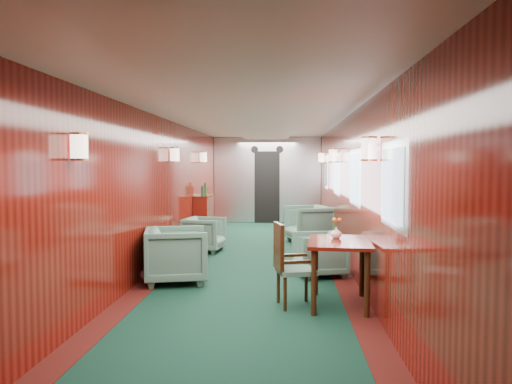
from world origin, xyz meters
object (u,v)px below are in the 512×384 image
at_px(dining_table, 340,251).
at_px(armchair_right_far, 308,224).
at_px(side_chair, 288,261).
at_px(armchair_right_near, 319,254).
at_px(armchair_left_far, 204,234).
at_px(credenza, 204,215).
at_px(armchair_left_near, 177,255).

xyz_separation_m(dining_table, armchair_right_far, (-0.15, 4.65, -0.25)).
height_order(side_chair, armchair_right_near, side_chair).
height_order(dining_table, armchair_left_far, dining_table).
relative_size(credenza, armchair_right_far, 1.42).
relative_size(side_chair, armchair_left_near, 1.15).
xyz_separation_m(dining_table, armchair_left_far, (-2.15, 3.47, -0.31)).
xyz_separation_m(armchair_left_far, armchair_right_near, (2.02, -1.94, -0.00)).
distance_m(armchair_left_near, armchair_right_far, 4.15).
relative_size(side_chair, armchair_right_far, 1.13).
distance_m(credenza, armchair_left_near, 4.48).
bearing_deg(armchair_left_near, credenza, -8.70).
relative_size(armchair_left_near, armchair_right_near, 1.20).
height_order(dining_table, credenza, credenza).
bearing_deg(armchair_right_far, armchair_left_near, -48.48).
relative_size(side_chair, armchair_left_far, 1.36).
bearing_deg(dining_table, armchair_right_far, 96.64).
xyz_separation_m(side_chair, credenza, (-1.89, 5.55, -0.04)).
xyz_separation_m(credenza, armchair_left_far, (0.34, -2.01, -0.16)).
distance_m(credenza, armchair_left_far, 2.04).
xyz_separation_m(side_chair, armchair_left_near, (-1.54, 1.09, -0.14)).
relative_size(dining_table, credenza, 0.87).
relative_size(credenza, armchair_left_near, 1.45).
distance_m(credenza, armchair_right_near, 4.60).
distance_m(dining_table, side_chair, 0.61).
bearing_deg(credenza, armchair_right_far, -19.41).
bearing_deg(dining_table, armchair_right_near, 99.57).
relative_size(dining_table, side_chair, 1.10).
height_order(side_chair, credenza, credenza).
distance_m(armchair_left_near, armchair_right_near, 2.07).
xyz_separation_m(armchair_left_near, armchair_right_far, (1.98, 3.64, 0.01)).
bearing_deg(armchair_left_far, armchair_right_far, -50.55).
bearing_deg(armchair_left_far, dining_table, -139.35).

